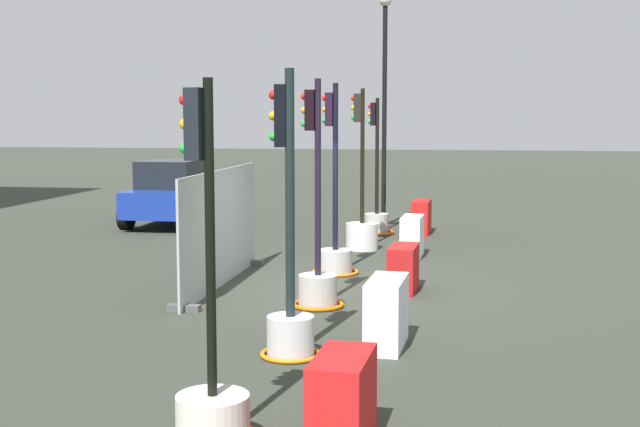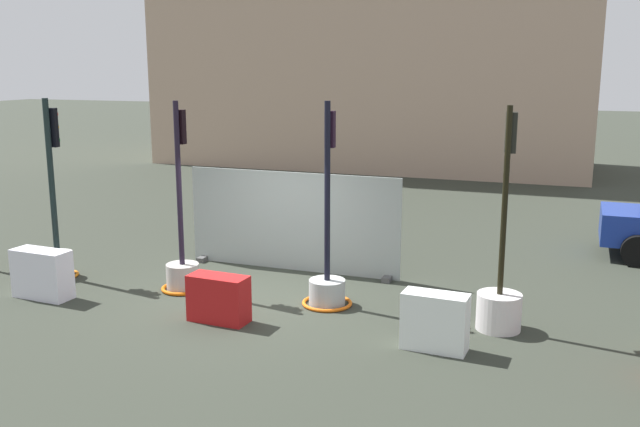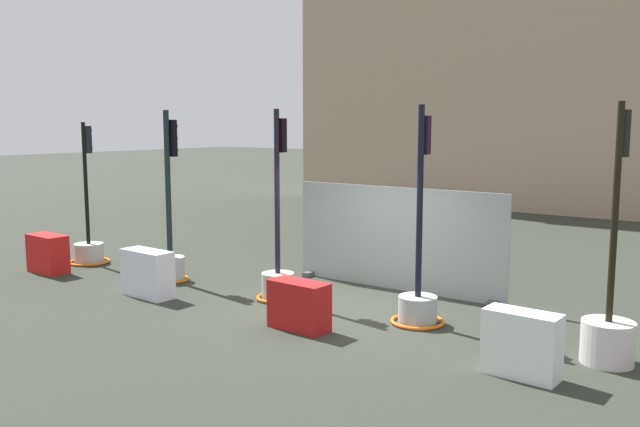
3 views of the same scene
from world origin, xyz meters
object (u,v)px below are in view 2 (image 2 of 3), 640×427
Objects in this scene: traffic_light_1 at (57,242)px; construction_barrier_3 at (435,322)px; construction_barrier_1 at (42,274)px; construction_barrier_2 at (219,299)px; traffic_light_4 at (500,294)px; traffic_light_2 at (182,260)px; traffic_light_3 at (327,274)px.

traffic_light_1 is 3.59× the size of construction_barrier_3.
traffic_light_1 is 3.17× the size of construction_barrier_1.
traffic_light_1 reaches higher than construction_barrier_2.
construction_barrier_3 is at bearing -124.44° from traffic_light_4.
traffic_light_2 is 0.99× the size of traffic_light_4.
traffic_light_3 reaches higher than construction_barrier_2.
traffic_light_1 is 5.59m from traffic_light_3.
traffic_light_2 reaches higher than construction_barrier_2.
traffic_light_2 is 2.82m from traffic_light_3.
traffic_light_2 is 5.11m from construction_barrier_3.
construction_barrier_1 is (-7.91, -1.28, -0.14)m from traffic_light_4.
traffic_light_2 is 1.89m from construction_barrier_2.
traffic_light_4 is at bearing 15.88° from construction_barrier_2.
traffic_light_4 is 1.42m from construction_barrier_3.
traffic_light_1 is 0.99× the size of traffic_light_3.
construction_barrier_2 is 1.03× the size of construction_barrier_3.
construction_barrier_3 is (7.73, -1.02, -0.28)m from traffic_light_1.
traffic_light_1 is at bearing -179.04° from traffic_light_4.
traffic_light_1 is 0.99× the size of traffic_light_4.
traffic_light_1 reaches higher than traffic_light_2.
traffic_light_1 is 1.00× the size of traffic_light_2.
construction_barrier_1 is 7.11m from construction_barrier_3.
construction_barrier_3 is (7.11, 0.12, -0.01)m from construction_barrier_1.
construction_barrier_1 is 1.10× the size of construction_barrier_2.
traffic_light_4 reaches higher than traffic_light_1.
traffic_light_1 is 4.34m from construction_barrier_2.
traffic_light_4 is at bearing 9.20° from construction_barrier_1.
traffic_light_3 is (2.81, 0.16, -0.02)m from traffic_light_2.
traffic_light_2 is (2.76, 0.13, -0.13)m from traffic_light_1.
construction_barrier_3 is (4.97, -1.16, -0.15)m from traffic_light_2.
construction_barrier_1 is 3.56m from construction_barrier_2.
construction_barrier_1 is at bearing -149.26° from traffic_light_2.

